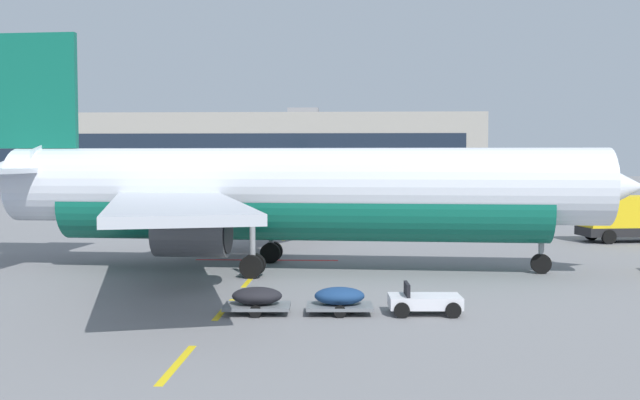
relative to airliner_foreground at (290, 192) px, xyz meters
The scene contains 6 objects.
ground 29.91m from the airliner_foreground, 46.56° to the left, with size 400.00×400.00×0.00m, color slate.
apron_paint_markings 19.52m from the airliner_foreground, 94.84° to the left, with size 8.00×97.34×0.01m.
airliner_foreground is the anchor object (origin of this frame).
ground_power_truck 26.10m from the airliner_foreground, 32.14° to the left, with size 7.30×3.52×3.14m.
baggage_train 11.58m from the airliner_foreground, 75.59° to the right, with size 8.65×1.89×1.14m.
terminal_satellite 112.23m from the airliner_foreground, 100.94° to the left, with size 97.40×28.12×15.89m.
Camera 1 is at (22.80, -18.77, 5.59)m, focal length 41.39 mm.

